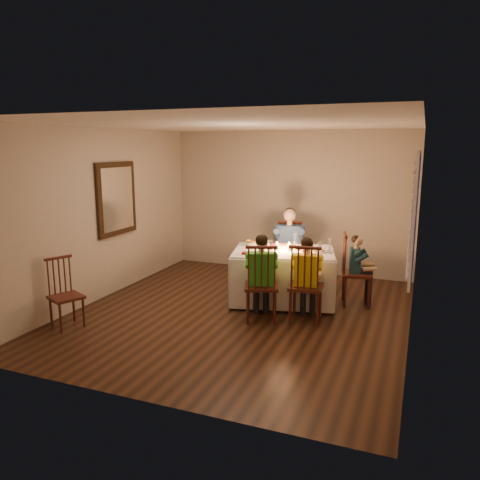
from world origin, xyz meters
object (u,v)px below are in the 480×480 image
at_px(chair_end, 355,304).
at_px(adult, 288,285).
at_px(child_yellow, 305,320).
at_px(dining_table, 283,265).
at_px(chair_adult, 288,285).
at_px(chair_near_left, 261,320).
at_px(serving_bowl, 252,244).
at_px(chair_near_right, 305,320).
at_px(child_green, 261,320).
at_px(chair_extra, 68,327).
at_px(child_teal, 355,304).

bearing_deg(chair_end, adult, 51.10).
bearing_deg(adult, child_yellow, -79.45).
distance_m(dining_table, chair_adult, 1.01).
relative_size(chair_near_left, adult, 0.81).
bearing_deg(serving_bowl, chair_near_right, -38.55).
bearing_deg(chair_near_left, chair_adult, -105.87).
bearing_deg(dining_table, chair_adult, 86.05).
height_order(chair_adult, child_green, child_green).
height_order(chair_near_right, child_green, child_green).
relative_size(chair_extra, child_yellow, 0.79).
bearing_deg(chair_adult, child_teal, -39.02).
bearing_deg(child_teal, dining_table, 90.15).
relative_size(dining_table, chair_near_left, 1.61).
xyz_separation_m(chair_near_left, child_green, (0.00, 0.00, 0.00)).
xyz_separation_m(child_yellow, serving_bowl, (-1.07, 0.86, 0.81)).
bearing_deg(child_green, child_yellow, 179.69).
bearing_deg(chair_near_right, chair_near_left, 13.06).
bearing_deg(chair_near_right, chair_adult, -72.16).
relative_size(chair_near_right, chair_extra, 1.17).
bearing_deg(child_green, child_teal, -153.57).
distance_m(chair_near_right, child_teal, 1.07).
distance_m(chair_end, chair_extra, 4.06).
bearing_deg(child_green, chair_near_left, 180.00).
bearing_deg(chair_extra, child_green, -38.24).
xyz_separation_m(chair_extra, child_teal, (3.36, 2.28, 0.00)).
distance_m(chair_end, child_teal, 0.00).
bearing_deg(chair_near_left, adult, -105.87).
xyz_separation_m(child_green, serving_bowl, (-0.51, 1.05, 0.81)).
relative_size(chair_near_left, serving_bowl, 4.86).
distance_m(dining_table, child_green, 1.04).
bearing_deg(chair_near_left, chair_near_right, 179.69).
bearing_deg(child_yellow, chair_near_right, 180.00).
relative_size(chair_adult, chair_near_left, 1.00).
distance_m(chair_extra, child_yellow, 3.13).
xyz_separation_m(chair_near_left, adult, (-0.10, 1.70, 0.00)).
xyz_separation_m(chair_near_right, chair_end, (0.54, 0.93, 0.00)).
xyz_separation_m(child_green, child_yellow, (0.56, 0.19, 0.00)).
bearing_deg(child_yellow, child_green, 13.06).
relative_size(adult, child_green, 1.11).
relative_size(child_yellow, serving_bowl, 5.24).
height_order(dining_table, child_teal, dining_table).
distance_m(adult, child_teal, 1.33).
height_order(chair_near_right, serving_bowl, serving_bowl).
height_order(chair_near_right, child_teal, chair_near_right).
height_order(chair_adult, chair_near_left, same).
distance_m(child_green, child_teal, 1.57).
bearing_deg(chair_adult, chair_near_left, -99.80).
relative_size(dining_table, child_teal, 1.65).
distance_m(chair_end, child_green, 1.57).
relative_size(chair_extra, child_green, 0.77).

